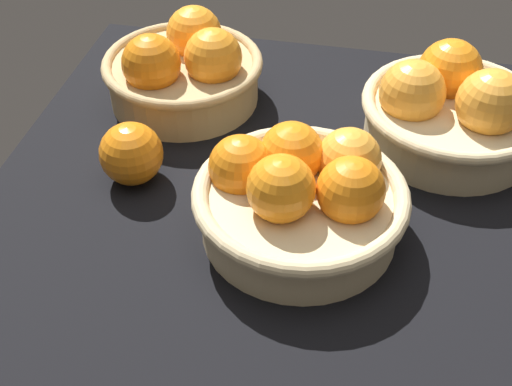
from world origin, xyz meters
The scene contains 5 objects.
market_tray centered at (0.00, 0.00, 1.50)cm, with size 84.00×72.00×3.00cm, color black.
basket_center centered at (-0.61, 2.60, 7.88)cm, with size 23.87×23.87×11.92cm.
basket_far_left centered at (-20.50, 18.97, 7.97)cm, with size 23.56×23.56×12.40cm.
basket_near_left centered at (-23.09, -17.14, 7.89)cm, with size 22.24×22.24×11.78cm.
loose_orange_front_gap centered at (-4.99, -18.65, 6.87)cm, with size 7.75×7.75×7.75cm, color orange.
Camera 1 is at (54.24, 8.78, 57.71)cm, focal length 47.43 mm.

